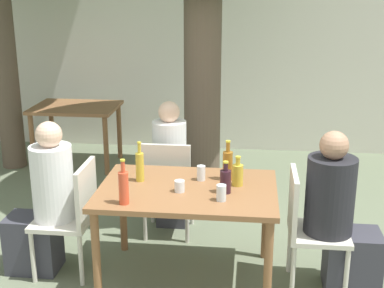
% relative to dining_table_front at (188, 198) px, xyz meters
% --- Properties ---
extents(ground_plane, '(30.00, 30.00, 0.00)m').
position_rel_dining_table_front_xyz_m(ground_plane, '(0.00, 0.00, -0.68)').
color(ground_plane, '#667056').
extents(cafe_building_wall, '(10.00, 0.08, 2.80)m').
position_rel_dining_table_front_xyz_m(cafe_building_wall, '(0.00, 3.45, 0.72)').
color(cafe_building_wall, silver).
rests_on(cafe_building_wall, ground_plane).
extents(dining_table_front, '(1.33, 0.93, 0.76)m').
position_rel_dining_table_front_xyz_m(dining_table_front, '(0.00, 0.00, 0.00)').
color(dining_table_front, brown).
rests_on(dining_table_front, ground_plane).
extents(dining_table_back, '(1.03, 0.77, 0.76)m').
position_rel_dining_table_front_xyz_m(dining_table_back, '(-1.70, 2.53, -0.03)').
color(dining_table_back, brown).
rests_on(dining_table_back, ground_plane).
extents(patio_chair_0, '(0.44, 0.44, 0.91)m').
position_rel_dining_table_front_xyz_m(patio_chair_0, '(-0.90, 0.00, -0.16)').
color(patio_chair_0, beige).
rests_on(patio_chair_0, ground_plane).
extents(patio_chair_1, '(0.44, 0.44, 0.91)m').
position_rel_dining_table_front_xyz_m(patio_chair_1, '(0.90, 0.00, -0.16)').
color(patio_chair_1, beige).
rests_on(patio_chair_1, ground_plane).
extents(patio_chair_2, '(0.44, 0.44, 0.91)m').
position_rel_dining_table_front_xyz_m(patio_chair_2, '(-0.27, 0.70, -0.16)').
color(patio_chair_2, beige).
rests_on(patio_chair_2, ground_plane).
extents(person_seated_0, '(0.56, 0.32, 1.24)m').
position_rel_dining_table_front_xyz_m(person_seated_0, '(-1.13, -0.00, -0.12)').
color(person_seated_0, '#383842').
rests_on(person_seated_0, ground_plane).
extents(person_seated_1, '(0.58, 0.36, 1.23)m').
position_rel_dining_table_front_xyz_m(person_seated_1, '(1.13, -0.00, -0.12)').
color(person_seated_1, '#383842').
rests_on(person_seated_1, ground_plane).
extents(person_seated_2, '(0.31, 0.55, 1.23)m').
position_rel_dining_table_front_xyz_m(person_seated_2, '(-0.27, 0.93, -0.13)').
color(person_seated_2, '#383842').
rests_on(person_seated_2, ground_plane).
extents(soda_bottle_0, '(0.07, 0.07, 0.32)m').
position_rel_dining_table_front_xyz_m(soda_bottle_0, '(-0.40, -0.34, 0.21)').
color(soda_bottle_0, '#DB4C2D').
rests_on(soda_bottle_0, dining_table_front).
extents(amber_bottle_1, '(0.08, 0.08, 0.32)m').
position_rel_dining_table_front_xyz_m(amber_bottle_1, '(0.29, 0.20, 0.21)').
color(amber_bottle_1, '#9E661E').
rests_on(amber_bottle_1, dining_table_front).
extents(wine_bottle_2, '(0.08, 0.08, 0.24)m').
position_rel_dining_table_front_xyz_m(wine_bottle_2, '(0.29, -0.06, 0.18)').
color(wine_bottle_2, '#331923').
rests_on(wine_bottle_2, dining_table_front).
extents(oil_cruet_3, '(0.08, 0.08, 0.23)m').
position_rel_dining_table_front_xyz_m(oil_cruet_3, '(0.37, 0.09, 0.18)').
color(oil_cruet_3, gold).
rests_on(oil_cruet_3, dining_table_front).
extents(oil_cruet_4, '(0.06, 0.06, 0.31)m').
position_rel_dining_table_front_xyz_m(oil_cruet_4, '(-0.38, 0.10, 0.21)').
color(oil_cruet_4, gold).
rests_on(oil_cruet_4, dining_table_front).
extents(drinking_glass_0, '(0.07, 0.07, 0.12)m').
position_rel_dining_table_front_xyz_m(drinking_glass_0, '(0.26, -0.21, 0.14)').
color(drinking_glass_0, silver).
rests_on(drinking_glass_0, dining_table_front).
extents(drinking_glass_1, '(0.08, 0.08, 0.09)m').
position_rel_dining_table_front_xyz_m(drinking_glass_1, '(-0.05, -0.08, 0.13)').
color(drinking_glass_1, white).
rests_on(drinking_glass_1, dining_table_front).
extents(drinking_glass_2, '(0.07, 0.07, 0.12)m').
position_rel_dining_table_front_xyz_m(drinking_glass_2, '(0.09, 0.17, 0.14)').
color(drinking_glass_2, white).
rests_on(drinking_glass_2, dining_table_front).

